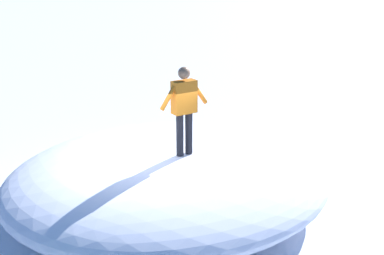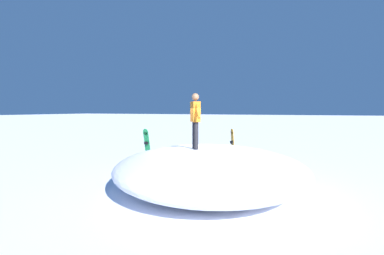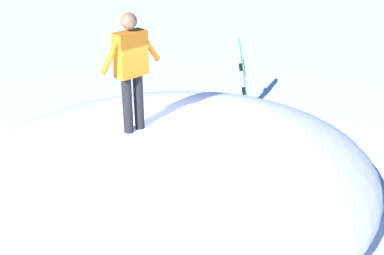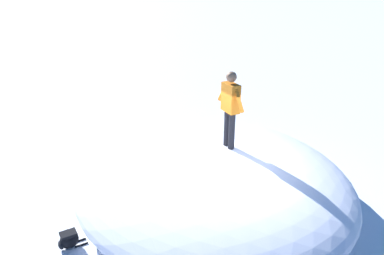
{
  "view_description": "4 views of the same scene",
  "coord_description": "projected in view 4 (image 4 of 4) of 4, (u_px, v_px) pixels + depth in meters",
  "views": [
    {
      "loc": [
        -8.14,
        -1.32,
        4.58
      ],
      "look_at": [
        0.15,
        -0.93,
        1.76
      ],
      "focal_mm": 42.85,
      "sensor_mm": 36.0,
      "label": 1
    },
    {
      "loc": [
        3.16,
        -8.54,
        2.46
      ],
      "look_at": [
        -0.03,
        -0.94,
        1.92
      ],
      "focal_mm": 25.65,
      "sensor_mm": 36.0,
      "label": 2
    },
    {
      "loc": [
        6.79,
        -0.96,
        4.45
      ],
      "look_at": [
        0.82,
        -0.06,
        1.61
      ],
      "focal_mm": 47.96,
      "sensor_mm": 36.0,
      "label": 3
    },
    {
      "loc": [
        -0.52,
        6.68,
        4.74
      ],
      "look_at": [
        0.88,
        -0.97,
        1.58
      ],
      "focal_mm": 34.51,
      "sensor_mm": 36.0,
      "label": 4
    }
  ],
  "objects": [
    {
      "name": "snowboarder_standing",
      "position": [
        230.0,
        105.0,
        7.84
      ],
      "size": [
        0.66,
        0.89,
        1.7
      ],
      "color": "black",
      "rests_on": "snow_mound"
    },
    {
      "name": "backpack_near",
      "position": [
        69.0,
        240.0,
        6.93
      ],
      "size": [
        0.52,
        0.49,
        0.33
      ],
      "color": "black",
      "rests_on": "ground"
    },
    {
      "name": "snow_mound",
      "position": [
        211.0,
        177.0,
        8.2
      ],
      "size": [
        8.31,
        8.61,
        1.26
      ],
      "primitive_type": "ellipsoid",
      "rotation": [
        0.0,
        0.0,
        0.48
      ],
      "color": "white",
      "rests_on": "ground"
    },
    {
      "name": "ground",
      "position": [
        224.0,
        215.0,
        7.96
      ],
      "size": [
        240.0,
        240.0,
        0.0
      ],
      "primitive_type": "plane",
      "color": "white"
    }
  ]
}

